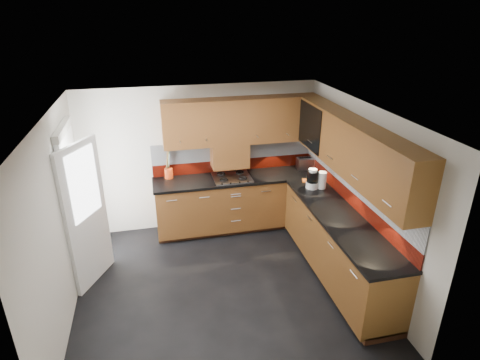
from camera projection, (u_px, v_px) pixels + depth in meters
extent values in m
cube|color=black|center=(222.00, 286.00, 5.48)|extent=(4.00, 3.80, 0.02)
cube|color=white|center=(219.00, 109.00, 4.49)|extent=(4.00, 3.80, 0.10)
cube|color=beige|center=(201.00, 157.00, 6.63)|extent=(4.00, 0.08, 2.64)
cube|color=beige|center=(260.00, 307.00, 3.35)|extent=(4.00, 0.08, 2.64)
cube|color=beige|center=(54.00, 225.00, 4.59)|extent=(0.08, 3.80, 2.64)
cube|color=beige|center=(363.00, 193.00, 5.39)|extent=(0.08, 3.80, 2.64)
cube|color=brown|center=(238.00, 202.00, 6.73)|extent=(2.70, 0.60, 0.95)
cube|color=#5A3415|center=(337.00, 246.00, 5.52)|extent=(0.60, 2.60, 0.95)
cube|color=#3D2011|center=(237.00, 223.00, 6.93)|extent=(2.70, 0.54, 0.10)
cube|color=#3D2011|center=(336.00, 271.00, 5.70)|extent=(0.54, 2.60, 0.10)
cube|color=black|center=(237.00, 178.00, 6.54)|extent=(2.72, 0.62, 0.04)
cube|color=black|center=(340.00, 218.00, 5.32)|extent=(0.62, 2.60, 0.04)
cube|color=maroon|center=(234.00, 165.00, 6.76)|extent=(2.70, 0.02, 0.20)
cube|color=silver|center=(234.00, 150.00, 6.65)|extent=(2.70, 0.02, 0.34)
cube|color=maroon|center=(351.00, 197.00, 5.62)|extent=(0.02, 3.20, 0.20)
cube|color=silver|center=(353.00, 180.00, 5.51)|extent=(0.02, 3.20, 0.34)
cube|color=brown|center=(242.00, 121.00, 6.32)|extent=(2.50, 0.33, 0.72)
cube|color=#5A3415|center=(353.00, 148.00, 5.12)|extent=(0.33, 2.87, 0.72)
cube|color=silver|center=(235.00, 137.00, 6.22)|extent=(1.80, 0.01, 0.16)
cube|color=silver|center=(340.00, 165.00, 5.14)|extent=(0.01, 2.00, 0.16)
cube|color=brown|center=(230.00, 155.00, 6.51)|extent=(0.60, 0.33, 0.40)
cube|color=black|center=(309.00, 127.00, 6.01)|extent=(0.01, 0.80, 0.66)
cube|color=#FFD18C|center=(329.00, 125.00, 6.07)|extent=(0.01, 0.76, 0.64)
cube|color=black|center=(320.00, 125.00, 6.03)|extent=(0.29, 0.76, 0.01)
cylinder|color=black|center=(328.00, 123.00, 5.77)|extent=(0.07, 0.07, 0.16)
cylinder|color=black|center=(324.00, 120.00, 5.91)|extent=(0.07, 0.07, 0.16)
cylinder|color=white|center=(320.00, 117.00, 6.04)|extent=(0.07, 0.07, 0.16)
cylinder|color=black|center=(316.00, 115.00, 6.17)|extent=(0.07, 0.07, 0.16)
cube|color=white|center=(76.00, 204.00, 5.48)|extent=(0.06, 0.95, 2.04)
cube|color=white|center=(87.00, 216.00, 5.22)|extent=(0.42, 0.73, 1.98)
cube|color=white|center=(84.00, 184.00, 5.04)|extent=(0.28, 0.50, 0.90)
cube|color=silver|center=(232.00, 177.00, 6.50)|extent=(0.61, 0.52, 0.02)
torus|color=black|center=(224.00, 180.00, 6.35)|extent=(0.14, 0.14, 0.02)
torus|color=black|center=(243.00, 178.00, 6.41)|extent=(0.14, 0.14, 0.02)
torus|color=black|center=(221.00, 174.00, 6.57)|extent=(0.14, 0.14, 0.02)
torus|color=black|center=(240.00, 172.00, 6.64)|extent=(0.14, 0.14, 0.02)
cube|color=black|center=(235.00, 183.00, 6.28)|extent=(0.46, 0.04, 0.02)
cylinder|color=#C73E12|center=(169.00, 173.00, 6.47)|extent=(0.13, 0.13, 0.17)
cylinder|color=olive|center=(168.00, 161.00, 6.41)|extent=(0.06, 0.02, 0.33)
cylinder|color=olive|center=(169.00, 161.00, 6.41)|extent=(0.05, 0.04, 0.31)
cylinder|color=olive|center=(167.00, 160.00, 6.40)|extent=(0.07, 0.02, 0.36)
cylinder|color=olive|center=(169.00, 162.00, 6.41)|extent=(0.04, 0.05, 0.29)
cylinder|color=olive|center=(167.00, 161.00, 6.40)|extent=(0.05, 0.05, 0.32)
cube|color=silver|center=(305.00, 163.00, 6.83)|extent=(0.29, 0.19, 0.19)
cube|color=black|center=(306.00, 158.00, 6.79)|extent=(0.21, 0.03, 0.01)
cube|color=black|center=(305.00, 157.00, 6.83)|extent=(0.21, 0.03, 0.01)
cylinder|color=white|center=(312.00, 185.00, 6.13)|extent=(0.19, 0.19, 0.10)
cylinder|color=black|center=(313.00, 177.00, 6.07)|extent=(0.18, 0.18, 0.17)
cylinder|color=white|center=(313.00, 170.00, 6.03)|extent=(0.12, 0.12, 0.04)
cylinder|color=white|center=(322.00, 180.00, 6.09)|extent=(0.15, 0.15, 0.26)
cube|color=orange|center=(307.00, 181.00, 6.38)|extent=(0.19, 0.18, 0.02)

